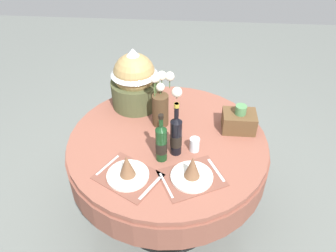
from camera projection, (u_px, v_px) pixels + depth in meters
The scene contains 10 objects.
ground at pixel (168, 210), 2.60m from camera, with size 8.00×8.00×0.00m, color slate.
dining_table at pixel (168, 155), 2.23m from camera, with size 1.31×1.31×0.74m.
place_setting_left at pixel (128, 171), 1.85m from camera, with size 0.42×0.39×0.16m.
place_setting_right at pixel (192, 172), 1.84m from camera, with size 0.42×0.38×0.16m.
flower_vase at pixel (162, 102), 2.16m from camera, with size 0.20×0.19×0.38m.
wine_bottle_left at pixel (161, 143), 1.92m from camera, with size 0.07×0.07×0.33m.
wine_bottle_right at pixel (176, 135), 1.96m from camera, with size 0.07×0.07×0.36m.
tumbler_near_left at pixel (195, 145), 2.03m from camera, with size 0.06×0.06×0.09m, color silver.
gift_tub_back_left at pixel (134, 77), 2.31m from camera, with size 0.34×0.34×0.44m.
woven_basket_side_right at pixel (239, 121), 2.18m from camera, with size 0.22×0.16×0.19m.
Camera 1 is at (0.13, -1.62, 2.13)m, focal length 35.51 mm.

